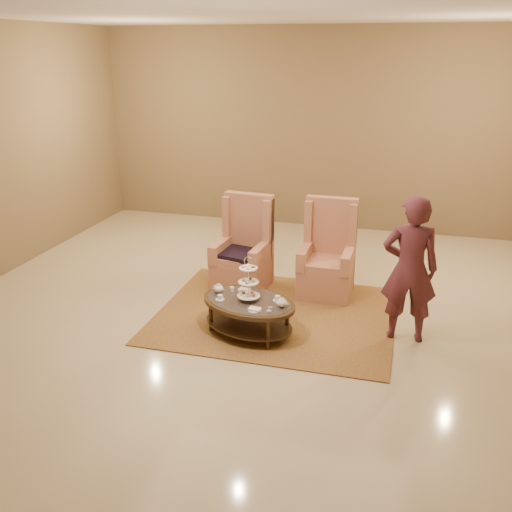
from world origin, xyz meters
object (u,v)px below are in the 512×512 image
(armchair_left, at_px, (244,257))
(armchair_right, at_px, (327,262))
(person, at_px, (410,269))
(tea_table, at_px, (249,306))

(armchair_left, height_order, armchair_right, armchair_left)
(armchair_left, relative_size, person, 0.76)
(tea_table, height_order, armchair_right, armchair_right)
(tea_table, distance_m, person, 1.84)
(armchair_right, relative_size, person, 0.75)
(armchair_left, bearing_deg, person, -18.64)
(tea_table, bearing_deg, person, 29.92)
(tea_table, relative_size, person, 0.78)
(tea_table, xyz_separation_m, armchair_left, (-0.45, 1.34, 0.08))
(tea_table, bearing_deg, armchair_right, 82.49)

